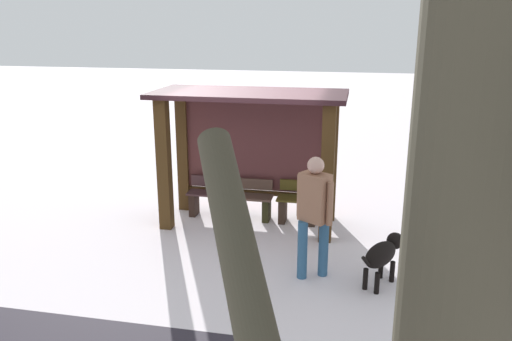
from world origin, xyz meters
The scene contains 7 objects.
ground_plane centered at (0.00, 0.00, 0.00)m, with size 60.00×60.00×0.00m, color silver.
bus_shelter centered at (0.00, 0.15, 1.62)m, with size 3.30×1.51×2.39m.
bench_left_inside centered at (-0.85, 0.22, 0.32)m, with size 0.75×0.34×0.75m.
bench_center_inside centered at (0.00, 0.22, 0.31)m, with size 0.75×0.36×0.74m.
bench_right_inside centered at (0.85, 0.22, 0.31)m, with size 0.75×0.40×0.76m.
person_walking centered at (1.31, -1.81, 1.04)m, with size 0.56×0.43×1.78m.
dog centered at (2.28, -1.83, 0.45)m, with size 0.62×0.93×0.65m.
Camera 1 is at (1.86, -8.52, 3.52)m, focal length 36.04 mm.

